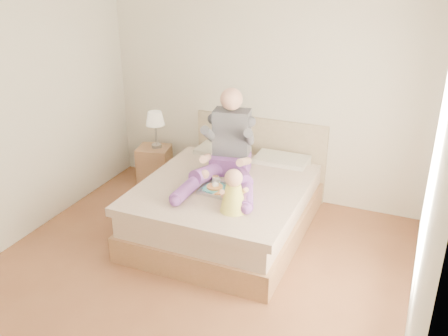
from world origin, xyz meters
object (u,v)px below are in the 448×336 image
at_px(adult, 228,153).
at_px(tray, 222,189).
at_px(nightstand, 155,165).
at_px(baby, 233,194).
at_px(bed, 230,202).

xyz_separation_m(adult, tray, (0.09, -0.35, -0.26)).
bearing_deg(nightstand, tray, -49.10).
distance_m(tray, baby, 0.44).
bearing_deg(bed, baby, -65.08).
bearing_deg(tray, adult, 107.54).
height_order(tray, baby, baby).
bearing_deg(adult, tray, -86.49).
relative_size(adult, tray, 2.81).
distance_m(bed, baby, 0.87).
bearing_deg(baby, tray, 94.75).
bearing_deg(adult, nightstand, 142.80).
relative_size(tray, baby, 1.03).
bearing_deg(nightstand, bed, -40.26).
relative_size(nightstand, baby, 1.17).
height_order(adult, tray, adult).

